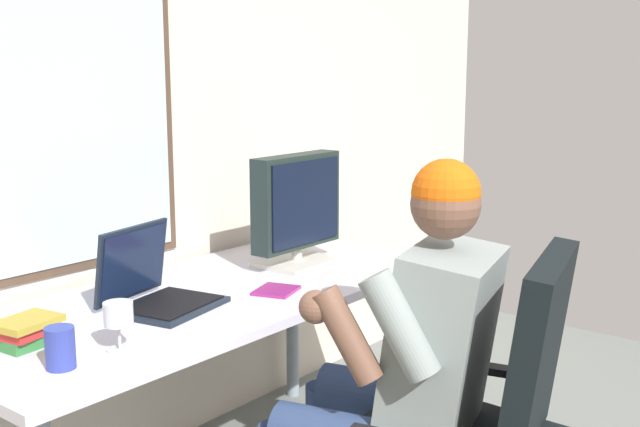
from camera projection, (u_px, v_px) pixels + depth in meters
wall_rear at (97, 107)px, 2.74m from camera, size 5.13×0.08×2.64m
desk at (204, 315)px, 2.64m from camera, size 1.77×0.77×0.72m
office_chair at (489, 409)px, 2.16m from camera, size 0.68×0.61×0.99m
person_seated at (399, 363)px, 2.26m from camera, size 0.62×0.83×1.23m
crt_monitor at (297, 207)px, 2.96m from camera, size 0.41×0.23×0.42m
laptop at (152, 286)px, 2.48m from camera, size 0.36×0.35×0.25m
wine_glass at (118, 317)px, 2.09m from camera, size 0.08×0.08×0.13m
book_stack at (28, 331)px, 2.13m from camera, size 0.19×0.15×0.08m
cd_case at (276, 290)px, 2.64m from camera, size 0.17×0.16×0.01m
coffee_mug at (60, 348)px, 1.97m from camera, size 0.07×0.07×0.11m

